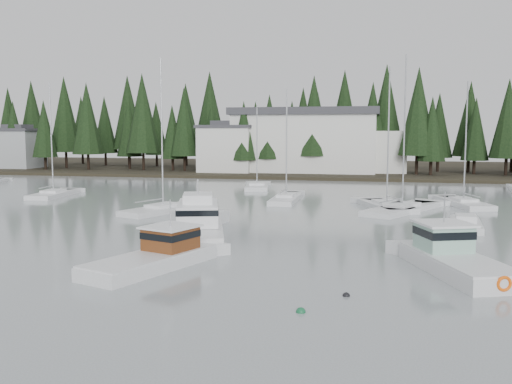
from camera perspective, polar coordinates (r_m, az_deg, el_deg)
ground at (r=19.13m, az=-13.99°, el=-16.71°), size 260.00×260.00×0.00m
far_shore_land at (r=113.27m, az=8.39°, el=2.25°), size 240.00×54.00×1.00m
conifer_treeline at (r=102.32m, az=7.95°, el=1.86°), size 200.00×22.00×20.00m
house_west at (r=98.29m, az=-2.89°, el=4.46°), size 9.54×7.42×8.75m
house_far_west at (r=118.30m, az=-22.70°, el=4.14°), size 8.48×7.42×8.25m
harbor_inn at (r=98.71m, az=6.11°, el=5.09°), size 29.50×11.50×10.90m
lobster_boat_brown at (r=31.70m, az=-10.10°, el=-6.59°), size 5.87×8.73×4.09m
cabin_cruiser_center at (r=40.10m, az=-5.81°, el=-3.52°), size 6.45×11.44×4.69m
lobster_boat_teal at (r=31.99m, az=19.18°, el=-6.55°), size 5.73×8.92×4.69m
sailboat_0 at (r=61.15m, az=3.04°, el=-0.81°), size 2.71×10.24×12.49m
sailboat_1 at (r=53.16m, az=-9.27°, el=-1.89°), size 5.74×9.42×14.51m
sailboat_3 at (r=60.75m, az=20.02°, el=-1.21°), size 5.06×9.31×12.83m
sailboat_6 at (r=74.30m, az=0.10°, el=0.41°), size 4.28×8.50×11.96m
sailboat_8 at (r=54.50m, az=14.41°, el=-1.82°), size 7.68×11.01×14.86m
sailboat_9 at (r=69.06m, az=-19.59°, el=-0.35°), size 3.55×8.40×13.38m
sailboat_12 at (r=56.15m, az=12.93°, el=-1.55°), size 5.83×8.98×13.97m
runabout_1 at (r=46.57m, az=20.23°, el=-3.25°), size 2.76×6.62×1.42m
mooring_buoy_green at (r=23.86m, az=4.50°, el=-11.90°), size 0.41×0.41×0.41m
mooring_buoy_dark at (r=26.31m, az=9.01°, el=-10.24°), size 0.35×0.35×0.35m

